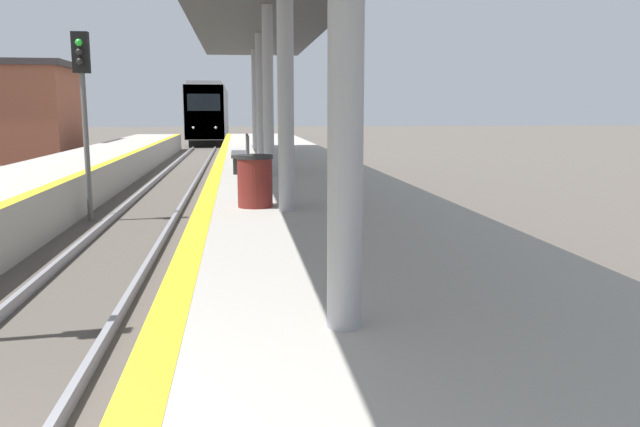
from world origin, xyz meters
name	(u,v)px	position (x,y,z in m)	size (l,w,h in m)	color
train	(210,113)	(0.00, 50.18, 2.31)	(2.74, 18.59, 4.55)	black
signal_mid	(83,90)	(-1.22, 12.46, 2.99)	(0.36, 0.31, 4.26)	#595959
station_canopy	(267,5)	(2.93, 12.31, 4.89)	(3.90, 26.22, 4.09)	#99999E
trash_bin	(255,181)	(2.47, 7.57, 1.43)	(0.58, 0.58, 0.83)	maroon
bench	(243,152)	(2.33, 13.56, 1.50)	(0.44, 1.92, 0.92)	#4C4C51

